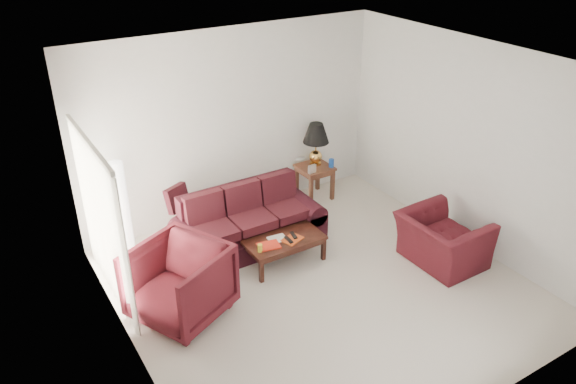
# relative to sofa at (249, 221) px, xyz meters

# --- Properties ---
(floor) EXTENTS (5.00, 5.00, 0.00)m
(floor) POSITION_rel_sofa_xyz_m (0.35, -1.35, -0.45)
(floor) COLOR beige
(floor) RESTS_ON ground
(blinds) EXTENTS (0.10, 2.00, 2.16)m
(blinds) POSITION_rel_sofa_xyz_m (-2.07, -0.05, 0.63)
(blinds) COLOR silver
(blinds) RESTS_ON ground
(sofa) EXTENTS (2.26, 1.13, 0.90)m
(sofa) POSITION_rel_sofa_xyz_m (0.00, 0.00, 0.00)
(sofa) COLOR black
(sofa) RESTS_ON ground
(throw_pillow) EXTENTS (0.42, 0.33, 0.39)m
(throw_pillow) POSITION_rel_sofa_xyz_m (-0.79, 0.78, 0.24)
(throw_pillow) COLOR black
(throw_pillow) RESTS_ON sofa
(end_table) EXTENTS (0.58, 0.58, 0.59)m
(end_table) POSITION_rel_sofa_xyz_m (1.69, 0.80, -0.15)
(end_table) COLOR #5B2E1F
(end_table) RESTS_ON ground
(table_lamp) EXTENTS (0.49, 0.49, 0.74)m
(table_lamp) POSITION_rel_sofa_xyz_m (1.75, 0.86, 0.51)
(table_lamp) COLOR #C28B3C
(table_lamp) RESTS_ON end_table
(clock) EXTENTS (0.15, 0.07, 0.14)m
(clock) POSITION_rel_sofa_xyz_m (1.51, 0.61, 0.21)
(clock) COLOR silver
(clock) RESTS_ON end_table
(blue_canister) EXTENTS (0.11, 0.11, 0.14)m
(blue_canister) POSITION_rel_sofa_xyz_m (1.91, 0.63, 0.21)
(blue_canister) COLOR #17459A
(blue_canister) RESTS_ON end_table
(picture_frame) EXTENTS (0.20, 0.21, 0.05)m
(picture_frame) POSITION_rel_sofa_xyz_m (1.56, 1.03, 0.22)
(picture_frame) COLOR silver
(picture_frame) RESTS_ON end_table
(floor_lamp) EXTENTS (0.30, 0.30, 1.48)m
(floor_lamp) POSITION_rel_sofa_xyz_m (-1.60, 0.78, 0.29)
(floor_lamp) COLOR silver
(floor_lamp) RESTS_ON ground
(armchair_left) EXTENTS (1.41, 1.39, 0.97)m
(armchair_left) POSITION_rel_sofa_xyz_m (-1.45, -0.91, 0.04)
(armchair_left) COLOR #481017
(armchair_left) RESTS_ON ground
(armchair_right) EXTENTS (0.98, 1.12, 0.72)m
(armchair_right) POSITION_rel_sofa_xyz_m (2.12, -1.77, -0.09)
(armchair_right) COLOR #430F16
(armchair_right) RESTS_ON ground
(coffee_table) EXTENTS (1.19, 0.73, 0.39)m
(coffee_table) POSITION_rel_sofa_xyz_m (0.23, -0.61, -0.25)
(coffee_table) COLOR black
(coffee_table) RESTS_ON ground
(magazine_red) EXTENTS (0.34, 0.28, 0.02)m
(magazine_red) POSITION_rel_sofa_xyz_m (-0.05, -0.65, -0.05)
(magazine_red) COLOR #B42212
(magazine_red) RESTS_ON coffee_table
(magazine_white) EXTENTS (0.27, 0.22, 0.01)m
(magazine_white) POSITION_rel_sofa_xyz_m (0.14, -0.56, -0.05)
(magazine_white) COLOR silver
(magazine_white) RESTS_ON coffee_table
(magazine_orange) EXTENTS (0.34, 0.29, 0.02)m
(magazine_orange) POSITION_rel_sofa_xyz_m (0.31, -0.69, -0.05)
(magazine_orange) COLOR #BF4216
(magazine_orange) RESTS_ON coffee_table
(remote_a) EXTENTS (0.06, 0.18, 0.02)m
(remote_a) POSITION_rel_sofa_xyz_m (0.24, -0.70, -0.03)
(remote_a) COLOR black
(remote_a) RESTS_ON coffee_table
(remote_b) EXTENTS (0.09, 0.19, 0.02)m
(remote_b) POSITION_rel_sofa_xyz_m (0.36, -0.63, -0.03)
(remote_b) COLOR black
(remote_b) RESTS_ON coffee_table
(yellow_glass) EXTENTS (0.07, 0.07, 0.11)m
(yellow_glass) POSITION_rel_sofa_xyz_m (-0.22, -0.71, -0.00)
(yellow_glass) COLOR gold
(yellow_glass) RESTS_ON coffee_table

